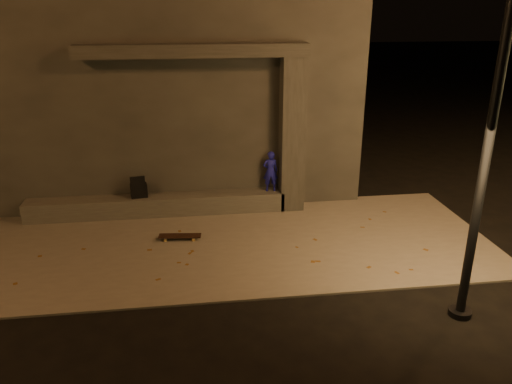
{
  "coord_description": "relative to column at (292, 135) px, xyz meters",
  "views": [
    {
      "loc": [
        -0.64,
        -7.38,
        4.69
      ],
      "look_at": [
        0.62,
        2.0,
        1.13
      ],
      "focal_mm": 35.0,
      "sensor_mm": 36.0,
      "label": 1
    }
  ],
  "objects": [
    {
      "name": "canopy",
      "position": [
        -2.2,
        0.05,
        1.94
      ],
      "size": [
        5.0,
        0.7,
        0.28
      ],
      "primitive_type": "cube",
      "color": "#353330",
      "rests_on": "column"
    },
    {
      "name": "column",
      "position": [
        0.0,
        0.0,
        0.0
      ],
      "size": [
        0.55,
        0.55,
        3.6
      ],
      "primitive_type": "cube",
      "color": "#353330",
      "rests_on": "sidewalk"
    },
    {
      "name": "skateboarder",
      "position": [
        -0.5,
        0.0,
        -0.86
      ],
      "size": [
        0.37,
        0.25,
        0.99
      ],
      "primitive_type": "imported",
      "rotation": [
        0.0,
        0.0,
        3.11
      ],
      "color": "#18189E",
      "rests_on": "ledge"
    },
    {
      "name": "street_lamp_0",
      "position": [
        1.82,
        -4.8,
        2.03
      ],
      "size": [
        0.36,
        0.36,
        6.8
      ],
      "color": "black",
      "rests_on": "ground"
    },
    {
      "name": "building",
      "position": [
        -2.7,
        2.74,
        0.77
      ],
      "size": [
        9.0,
        5.1,
        5.22
      ],
      "color": "#353330",
      "rests_on": "ground"
    },
    {
      "name": "ground",
      "position": [
        -1.7,
        -3.75,
        -1.84
      ],
      "size": [
        120.0,
        120.0,
        0.0
      ],
      "primitive_type": "plane",
      "color": "black",
      "rests_on": "ground"
    },
    {
      "name": "skateboard",
      "position": [
        -2.67,
        -1.49,
        -1.72
      ],
      "size": [
        0.91,
        0.32,
        0.1
      ],
      "rotation": [
        0.0,
        0.0,
        -0.1
      ],
      "color": "black",
      "rests_on": "sidewalk"
    },
    {
      "name": "backpack",
      "position": [
        -3.6,
        0.0,
        -1.17
      ],
      "size": [
        0.41,
        0.3,
        0.53
      ],
      "rotation": [
        0.0,
        0.0,
        0.16
      ],
      "color": "black",
      "rests_on": "ledge"
    },
    {
      "name": "ledge",
      "position": [
        -3.2,
        0.0,
        -1.58
      ],
      "size": [
        6.0,
        0.55,
        0.45
      ],
      "primitive_type": "cube",
      "color": "#494742",
      "rests_on": "sidewalk"
    },
    {
      "name": "sidewalk",
      "position": [
        -1.7,
        -1.75,
        -1.82
      ],
      "size": [
        11.0,
        4.4,
        0.04
      ],
      "primitive_type": "cube",
      "color": "slate",
      "rests_on": "ground"
    }
  ]
}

